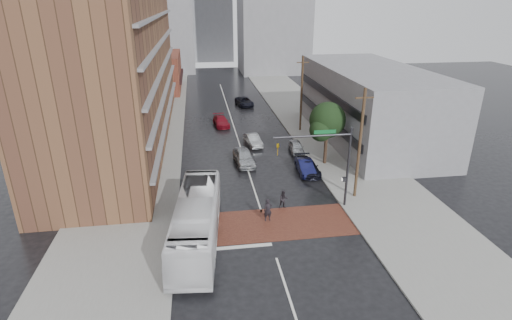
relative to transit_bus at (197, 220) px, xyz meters
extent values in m
plane|color=black|center=(5.38, 1.00, -1.74)|extent=(160.00, 160.00, 0.00)
cube|color=brown|center=(5.38, 1.50, -1.73)|extent=(14.00, 5.00, 0.02)
cube|color=gray|center=(-6.12, 26.00, -1.66)|extent=(9.00, 90.00, 0.15)
cube|color=gray|center=(16.88, 26.00, -1.66)|extent=(9.00, 90.00, 0.15)
cube|color=brown|center=(-8.62, 25.00, 12.26)|extent=(10.00, 44.00, 28.00)
cube|color=brown|center=(-6.62, 55.00, 1.76)|extent=(8.00, 16.00, 7.00)
cube|color=gray|center=(21.88, 21.00, 2.76)|extent=(11.00, 26.00, 9.00)
cube|color=gray|center=(-8.62, 79.00, 14.26)|extent=(18.00, 16.00, 32.00)
cube|color=gray|center=(5.38, 96.00, 10.26)|extent=(12.00, 10.00, 24.00)
cylinder|color=#332319|center=(13.88, 13.00, 0.26)|extent=(0.36, 0.36, 4.00)
sphere|color=black|center=(13.88, 13.00, 3.26)|extent=(3.80, 3.80, 3.80)
sphere|color=black|center=(12.98, 12.20, 2.46)|extent=(2.40, 2.40, 2.40)
sphere|color=black|center=(14.68, 13.80, 2.66)|extent=(2.60, 2.60, 2.60)
cylinder|color=#2D2D33|center=(12.68, 3.50, 1.86)|extent=(0.20, 0.20, 7.20)
cylinder|color=#2D2D33|center=(9.48, 3.50, 4.86)|extent=(6.40, 0.16, 0.16)
imported|color=gold|center=(6.68, 3.50, 3.86)|extent=(0.20, 0.16, 1.00)
cube|color=#0C5926|center=(10.48, 3.50, 5.16)|extent=(1.80, 0.05, 0.30)
cube|color=#2D2D33|center=(12.43, 3.50, 0.86)|extent=(0.30, 0.30, 0.35)
cylinder|color=#473321|center=(14.18, 5.00, 3.26)|extent=(0.26, 0.26, 10.00)
cube|color=#473321|center=(14.18, 5.00, 7.46)|extent=(1.60, 0.12, 0.12)
cylinder|color=#473321|center=(14.18, 25.00, 3.26)|extent=(0.26, 0.26, 10.00)
cube|color=#473321|center=(14.18, 25.00, 7.46)|extent=(1.60, 0.12, 0.12)
imported|color=white|center=(0.00, 0.00, 0.00)|extent=(4.15, 12.70, 3.47)
imported|color=black|center=(5.67, 2.10, -0.77)|extent=(0.76, 0.56, 1.93)
imported|color=black|center=(7.36, 3.99, -0.91)|extent=(0.83, 0.66, 1.65)
imported|color=#A9ADB1|center=(5.16, 14.28, -0.91)|extent=(2.31, 4.98, 1.65)
imported|color=#B3B7BB|center=(6.97, 20.05, -1.05)|extent=(2.10, 4.35, 1.38)
imported|color=maroon|center=(3.65, 28.84, -1.06)|extent=(2.43, 4.84, 1.35)
imported|color=black|center=(8.29, 39.90, -1.03)|extent=(3.05, 5.37, 1.41)
imported|color=#121440|center=(11.15, 11.00, -1.05)|extent=(1.63, 4.25, 1.38)
imported|color=black|center=(11.40, 11.00, -1.05)|extent=(1.97, 4.73, 1.37)
imported|color=#B1B5B9|center=(11.68, 17.00, -1.09)|extent=(1.75, 3.87, 1.29)
camera|label=1|loc=(0.59, -25.72, 15.00)|focal=28.00mm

